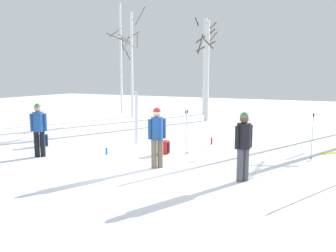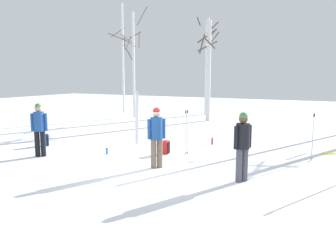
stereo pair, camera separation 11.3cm
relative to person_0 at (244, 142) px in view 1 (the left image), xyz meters
The scene contains 15 objects.
ground_plane 3.00m from the person_0, behind, with size 60.00×60.00×0.00m, color white.
person_0 is the anchor object (origin of this frame).
person_1 6.48m from the person_0, behind, with size 0.45×0.34×1.72m.
person_2 2.47m from the person_0, behind, with size 0.40×0.39×1.72m.
ski_pair_planted_0 5.57m from the person_0, 149.95° to the left, with size 0.09×0.16×2.01m.
ski_poles_0 3.28m from the person_0, 65.69° to the left, with size 0.07×0.20×1.46m.
ski_poles_1 3.05m from the person_0, 140.86° to the left, with size 0.07×0.23×1.48m.
backpack_0 3.61m from the person_0, 150.05° to the left, with size 0.31×0.28×0.44m.
backpack_1 7.71m from the person_0, behind, with size 0.34×0.33×0.44m.
water_bottle_0 4.90m from the person_0, behind, with size 0.07×0.07×0.21m.
water_bottle_1 4.62m from the person_0, 119.22° to the left, with size 0.07×0.07×0.26m.
birch_tree_0 16.73m from the person_0, 134.71° to the left, with size 1.60×1.60×7.39m.
birch_tree_1 13.91m from the person_0, 134.01° to the left, with size 1.63×1.63×6.63m.
birch_tree_2 14.84m from the person_0, 114.49° to the left, with size 1.62×1.61×6.39m.
birch_tree_3 11.57m from the person_0, 115.08° to the left, with size 1.27×1.28×5.59m.
Camera 1 is at (4.86, -7.73, 2.59)m, focal length 36.59 mm.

